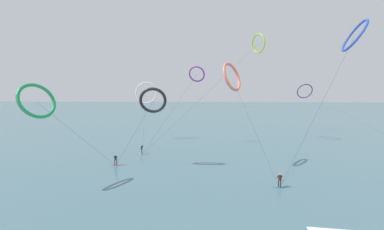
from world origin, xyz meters
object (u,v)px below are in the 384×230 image
at_px(kite_charcoal, 153,100).
at_px(kite_coral, 232,77).
at_px(kite_lime, 258,44).
at_px(surfer_teal, 280,181).
at_px(kite_ivory, 146,93).
at_px(surfer_magenta, 116,160).
at_px(kite_violet, 197,74).
at_px(surfer_amber, 142,150).
at_px(kite_cobalt, 354,36).
at_px(kite_emerald, 37,101).
at_px(kite_navy, 305,91).

distance_m(kite_charcoal, kite_coral, 12.03).
xyz_separation_m(kite_lime, kite_coral, (-7.75, -18.72, -8.01)).
height_order(surfer_teal, kite_lime, kite_lime).
distance_m(surfer_teal, kite_charcoal, 20.08).
bearing_deg(kite_charcoal, kite_ivory, -82.12).
height_order(surfer_magenta, kite_violet, kite_violet).
height_order(surfer_amber, surfer_teal, same).
xyz_separation_m(surfer_amber, kite_cobalt, (27.70, -12.98, 16.70)).
height_order(surfer_teal, kite_coral, kite_coral).
xyz_separation_m(kite_lime, kite_cobalt, (5.02, -26.02, -3.80)).
bearing_deg(kite_ivory, surfer_magenta, -90.37).
relative_size(kite_lime, kite_emerald, 1.96).
height_order(surfer_amber, kite_lime, kite_lime).
bearing_deg(kite_emerald, surfer_amber, -3.78).
height_order(kite_charcoal, kite_coral, kite_coral).
distance_m(kite_ivory, kite_navy, 43.07).
bearing_deg(surfer_amber, kite_violet, -63.14).
height_order(kite_ivory, kite_charcoal, kite_ivory).
bearing_deg(kite_ivory, kite_violet, -16.00).
distance_m(surfer_amber, kite_charcoal, 11.68).
relative_size(kite_emerald, kite_coral, 0.79).
relative_size(surfer_teal, kite_ivory, 0.12).
relative_size(kite_cobalt, kite_emerald, 1.57).
distance_m(kite_coral, kite_violet, 16.29).
relative_size(kite_lime, kite_navy, 0.48).
height_order(surfer_teal, kite_emerald, kite_emerald).
distance_m(surfer_magenta, kite_charcoal, 10.79).
relative_size(kite_coral, kite_violet, 0.95).
relative_size(kite_ivory, kite_cobalt, 0.71).
relative_size(surfer_magenta, kite_emerald, 0.14).
bearing_deg(kite_navy, surfer_magenta, 37.83).
relative_size(surfer_magenta, kite_violet, 0.10).
xyz_separation_m(kite_emerald, kite_navy, (46.89, 41.90, 0.63)).
relative_size(kite_ivory, kite_coral, 0.88).
bearing_deg(kite_charcoal, kite_violet, -118.13).
bearing_deg(kite_lime, kite_coral, 128.24).
relative_size(kite_charcoal, kite_coral, 0.77).
xyz_separation_m(kite_ivory, kite_lime, (24.67, -0.04, 10.66)).
relative_size(kite_ivory, kite_emerald, 1.11).
xyz_separation_m(kite_navy, kite_coral, (-23.90, -32.49, 2.43)).
relative_size(kite_navy, kite_coral, 3.23).
distance_m(kite_navy, kite_violet, 34.23).
bearing_deg(surfer_amber, surfer_magenta, 141.00).
relative_size(surfer_amber, kite_charcoal, 0.14).
relative_size(surfer_teal, kite_navy, 0.03).
distance_m(kite_ivory, kite_emerald, 28.82).
distance_m(kite_charcoal, kite_lime, 29.71).
relative_size(surfer_teal, kite_charcoal, 0.14).
xyz_separation_m(kite_cobalt, kite_violet, (-18.23, 22.59, -2.93)).
bearing_deg(kite_charcoal, surfer_amber, -69.78).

